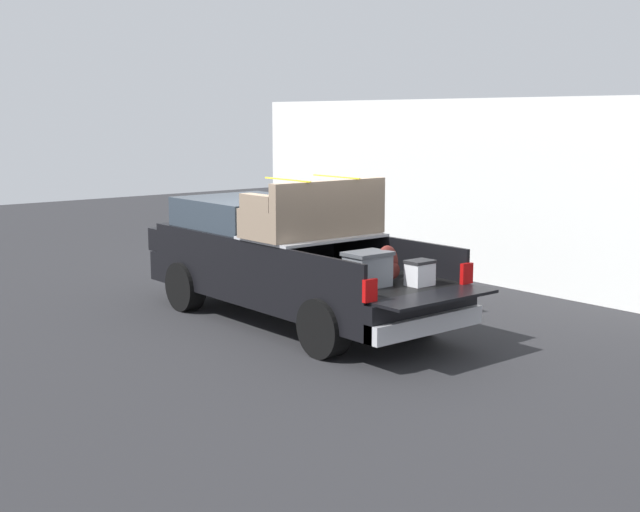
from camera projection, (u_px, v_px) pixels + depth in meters
ground_plane at (295, 322)px, 12.95m from camera, size 40.00×40.00×0.00m
pickup_truck at (281, 258)px, 13.05m from camera, size 6.05×2.06×2.23m
building_facade at (454, 188)px, 16.48m from camera, size 11.39×0.36×3.43m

